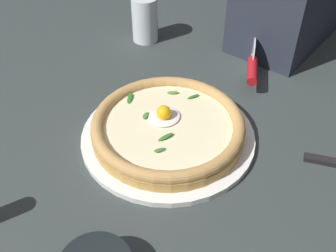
# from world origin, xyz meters

# --- Properties ---
(ground_plane) EXTENTS (2.40, 2.40, 0.03)m
(ground_plane) POSITION_xyz_m (0.00, 0.00, -0.01)
(ground_plane) COLOR #333B3B
(ground_plane) RESTS_ON ground
(pizza_plate) EXTENTS (0.34, 0.34, 0.01)m
(pizza_plate) POSITION_xyz_m (-0.02, -0.03, 0.01)
(pizza_plate) COLOR white
(pizza_plate) RESTS_ON ground
(pizza) EXTENTS (0.29, 0.29, 0.05)m
(pizza) POSITION_xyz_m (-0.02, -0.03, 0.03)
(pizza) COLOR tan
(pizza) RESTS_ON pizza_plate
(pizza_cutter) EXTENTS (0.13, 0.09, 0.08)m
(pizza_cutter) POSITION_xyz_m (0.26, -0.04, 0.04)
(pizza_cutter) COLOR silver
(pizza_cutter) RESTS_ON ground
(drinking_glass) EXTENTS (0.07, 0.07, 0.12)m
(drinking_glass) POSITION_xyz_m (0.22, 0.28, 0.05)
(drinking_glass) COLOR silver
(drinking_glass) RESTS_ON ground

